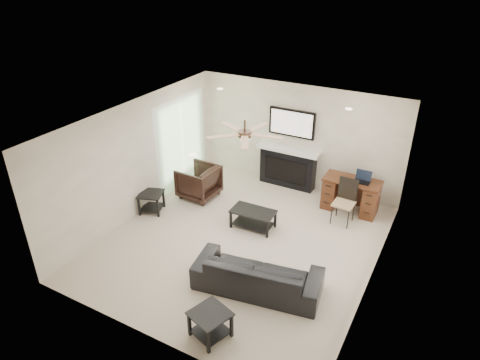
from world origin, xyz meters
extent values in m
plane|color=beige|center=(0.00, 0.00, 0.00)|extent=(5.50, 5.50, 0.00)
cube|color=white|center=(0.00, 0.00, 2.50)|extent=(5.00, 5.50, 0.04)
cube|color=silver|center=(0.00, 2.75, 1.25)|extent=(5.00, 0.04, 2.50)
cube|color=silver|center=(0.00, -2.75, 1.25)|extent=(5.00, 0.04, 2.50)
cube|color=silver|center=(-2.50, 0.00, 1.25)|extent=(0.04, 5.50, 2.50)
cube|color=silver|center=(2.50, 0.00, 1.25)|extent=(0.04, 5.50, 2.50)
cube|color=silver|center=(2.45, 0.10, 1.23)|extent=(0.04, 5.10, 2.40)
cube|color=#93BC89|center=(-2.46, 1.55, 1.05)|extent=(0.04, 1.80, 2.10)
cylinder|color=#382619|center=(0.00, 0.10, 2.25)|extent=(1.40, 1.40, 0.30)
imported|color=black|center=(0.87, -1.05, 0.31)|extent=(2.25, 1.18, 0.62)
imported|color=black|center=(-1.73, 1.10, 0.38)|extent=(0.87, 0.85, 0.76)
cube|color=black|center=(-0.03, 0.55, 0.20)|extent=(0.92, 0.53, 0.40)
cube|color=black|center=(0.72, -2.30, 0.23)|extent=(0.66, 0.66, 0.45)
cube|color=black|center=(-2.28, 0.05, 0.23)|extent=(0.64, 0.64, 0.45)
cube|color=black|center=(-0.14, 2.58, 0.95)|extent=(1.52, 0.34, 1.91)
cube|color=#381F0E|center=(1.53, 2.17, 0.38)|extent=(1.22, 0.56, 0.76)
cube|color=black|center=(1.53, 1.62, 0.48)|extent=(0.44, 0.46, 0.97)
cube|color=black|center=(1.73, 2.15, 0.88)|extent=(0.33, 0.24, 0.23)
camera|label=1|loc=(3.28, -6.09, 5.05)|focal=32.00mm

